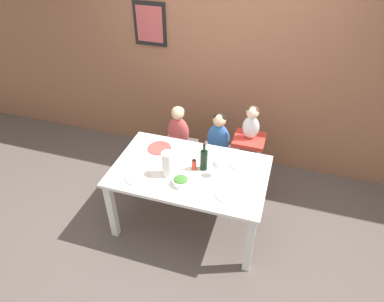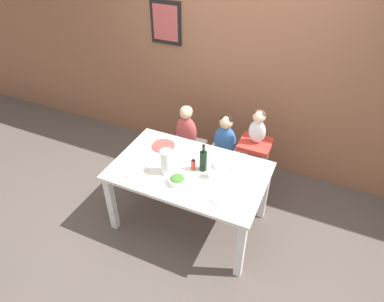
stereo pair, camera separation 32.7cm
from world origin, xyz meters
TOP-DOWN VIEW (x-y plane):
  - ground_plane at (0.00, 0.00)m, footprint 14.00×14.00m
  - wall_back at (-0.00, 1.32)m, footprint 10.00×0.09m
  - dining_table at (0.00, 0.00)m, footprint 1.50×0.93m
  - chair_far_left at (-0.38, 0.73)m, footprint 0.40×0.39m
  - chair_far_center at (0.11, 0.73)m, footprint 0.40×0.39m
  - chair_right_highchair at (0.46, 0.73)m, footprint 0.34×0.33m
  - person_child_left at (-0.38, 0.73)m, footprint 0.26×0.15m
  - person_child_center at (0.11, 0.73)m, footprint 0.26×0.15m
  - person_baby_right at (0.46, 0.73)m, footprint 0.18×0.14m
  - wine_bottle at (0.12, 0.06)m, footprint 0.07×0.07m
  - paper_towel_roll at (-0.18, -0.12)m, footprint 0.12×0.12m
  - wine_glass_near at (0.26, 0.00)m, footprint 0.08×0.08m
  - salad_bowl_large at (-0.02, -0.22)m, footprint 0.16×0.16m
  - dinner_plate_front_left at (-0.44, -0.25)m, footprint 0.25×0.25m
  - dinner_plate_back_left at (-0.41, 0.24)m, footprint 0.25×0.25m
  - dinner_plate_back_right at (0.47, 0.24)m, footprint 0.25×0.25m
  - dinner_plate_front_right at (0.43, -0.22)m, footprint 0.25×0.25m
  - condiment_bottle_hot_sauce at (0.03, 0.02)m, footprint 0.05×0.05m

SIDE VIEW (x-z plane):
  - ground_plane at x=0.00m, z-range 0.00..0.00m
  - chair_far_left at x=-0.38m, z-range 0.15..0.60m
  - chair_far_center at x=0.11m, z-range 0.15..0.60m
  - chair_right_highchair at x=0.46m, z-range 0.20..0.93m
  - dining_table at x=0.00m, z-range 0.27..1.00m
  - person_child_left at x=-0.38m, z-range 0.45..0.97m
  - person_child_center at x=0.11m, z-range 0.45..0.97m
  - dinner_plate_front_left at x=-0.44m, z-range 0.73..0.75m
  - dinner_plate_back_left at x=-0.41m, z-range 0.73..0.75m
  - dinner_plate_back_right at x=0.47m, z-range 0.73..0.75m
  - dinner_plate_front_right at x=0.43m, z-range 0.73..0.75m
  - salad_bowl_large at x=-0.02m, z-range 0.73..0.81m
  - condiment_bottle_hot_sauce at x=0.03m, z-range 0.73..0.86m
  - wine_bottle at x=0.12m, z-range 0.70..1.00m
  - paper_towel_roll at x=-0.18m, z-range 0.73..0.99m
  - wine_glass_near at x=0.26m, z-range 0.77..0.96m
  - person_baby_right at x=0.46m, z-range 0.76..1.15m
  - wall_back at x=0.00m, z-range 0.00..2.70m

